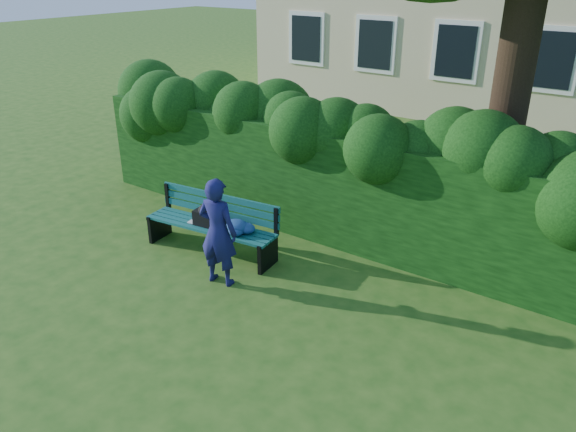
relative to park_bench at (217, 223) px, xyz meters
The scene contains 4 objects.
ground 1.50m from the park_bench, 22.70° to the right, with size 80.00×80.00×0.00m, color #285617.
hedge 2.14m from the park_bench, 51.88° to the left, with size 10.00×1.00×1.80m.
park_bench is the anchor object (origin of this frame).
man_reading 0.94m from the park_bench, 46.42° to the right, with size 0.57×0.38×1.57m, color #181855.
Camera 1 is at (4.14, -5.18, 4.17)m, focal length 35.00 mm.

